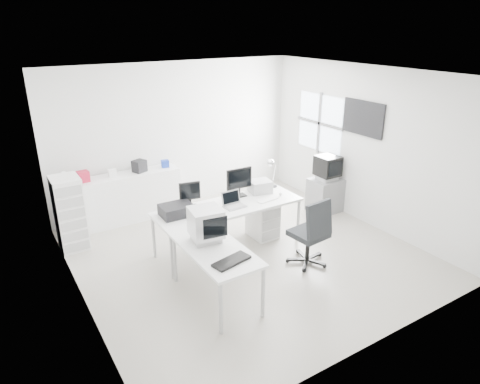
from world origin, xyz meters
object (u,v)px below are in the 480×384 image
sideboard (132,197)px  crt_tv (328,168)px  lcd_monitor_small (190,195)px  filing_cabinet (70,213)px  crt_monitor (206,224)px  lcd_monitor_large (239,183)px  laptop (235,200)px  main_desk (229,227)px  office_chair (309,230)px  side_desk (216,274)px  laser_printer (260,186)px  drawer_pedestal (263,220)px  tv_cabinet (325,195)px  inkjet_printer (177,210)px

sideboard → crt_tv: bearing=-26.1°
lcd_monitor_small → filing_cabinet: (-1.60, 1.12, -0.35)m
crt_monitor → sideboard: bearing=100.8°
lcd_monitor_small → sideboard: (-0.42, 1.65, -0.51)m
lcd_monitor_small → crt_tv: 2.90m
lcd_monitor_large → laptop: lcd_monitor_large is taller
laptop → sideboard: (-1.02, 2.00, -0.42)m
lcd_monitor_small → sideboard: size_ratio=0.23×
laptop → crt_monitor: 1.18m
main_desk → office_chair: (0.77, -1.05, 0.17)m
office_chair → side_desk: bearing=175.9°
crt_tv → lcd_monitor_small: bearing=-179.4°
laser_printer → crt_monitor: (-1.60, -1.07, 0.14)m
drawer_pedestal → lcd_monitor_small: 1.43m
side_desk → office_chair: bearing=1.9°
lcd_monitor_small → laser_printer: bearing=9.6°
side_desk → lcd_monitor_small: 1.50m
side_desk → crt_tv: (3.20, 1.38, 0.51)m
main_desk → lcd_monitor_small: lcd_monitor_small is taller
main_desk → side_desk: size_ratio=1.71×
crt_monitor → crt_tv: bearing=27.8°
drawer_pedestal → office_chair: office_chair is taller
lcd_monitor_large → laptop: size_ratio=1.26×
laser_printer → sideboard: size_ratio=0.20×
tv_cabinet → crt_tv: 0.55m
lcd_monitor_large → crt_monitor: 1.63m
laptop → tv_cabinet: bearing=7.2°
drawer_pedestal → crt_tv: size_ratio=1.20×
lcd_monitor_small → laser_printer: size_ratio=1.16×
side_desk → laptop: bearing=48.0°
main_desk → inkjet_printer: (-0.85, 0.10, 0.46)m
laptop → crt_tv: (2.30, 0.38, 0.01)m
lcd_monitor_small → filing_cabinet: filing_cabinet is taller
main_desk → side_desk: same height
office_chair → filing_cabinet: (-2.93, 2.42, 0.06)m
inkjet_printer → crt_monitor: (0.00, -0.95, 0.16)m
main_desk → inkjet_printer: size_ratio=5.06×
main_desk → filing_cabinet: bearing=147.5°
crt_monitor → filing_cabinet: (-1.30, 2.22, -0.38)m
sideboard → filing_cabinet: bearing=-155.8°
laptop → filing_cabinet: 2.66m
side_desk → crt_monitor: crt_monitor is taller
lcd_monitor_large → drawer_pedestal: bearing=-27.5°
crt_monitor → sideboard: size_ratio=0.27×
lcd_monitor_small → office_chair: bearing=-33.5°
office_chair → sideboard: (-1.74, 2.95, -0.10)m
tv_cabinet → filing_cabinet: 4.64m
laser_printer → tv_cabinet: (1.60, 0.06, -0.52)m
office_chair → crt_tv: crt_tv is taller
tv_cabinet → sideboard: size_ratio=0.36×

